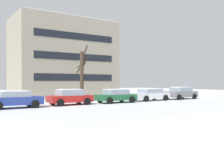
% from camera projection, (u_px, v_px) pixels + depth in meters
% --- Properties ---
extents(parked_car_blue, '(4.22, 2.01, 1.39)m').
position_uv_depth(parked_car_blue, '(15.00, 99.00, 20.25)').
color(parked_car_blue, '#283D93').
rests_on(parked_car_blue, ground).
extents(parked_car_red, '(4.00, 2.08, 1.44)m').
position_uv_depth(parked_car_red, '(70.00, 97.00, 23.15)').
color(parked_car_red, red).
rests_on(parked_car_red, ground).
extents(parked_car_green, '(4.10, 2.07, 1.39)m').
position_uv_depth(parked_car_green, '(116.00, 96.00, 25.59)').
color(parked_car_green, '#1E6038').
rests_on(parked_car_green, ground).
extents(parked_car_white, '(4.41, 2.10, 1.37)m').
position_uv_depth(parked_car_white, '(150.00, 94.00, 28.50)').
color(parked_car_white, white).
rests_on(parked_car_white, ground).
extents(parked_car_gray, '(4.20, 2.11, 1.49)m').
position_uv_depth(parked_car_gray, '(181.00, 93.00, 31.09)').
color(parked_car_gray, slate).
rests_on(parked_car_gray, ground).
extents(tree_far_mid, '(1.22, 1.37, 6.06)m').
position_uv_depth(tree_far_mid, '(82.00, 74.00, 27.16)').
color(tree_far_mid, '#423326').
rests_on(tree_far_mid, ground).
extents(building_far_right, '(13.91, 8.26, 10.87)m').
position_uv_depth(building_far_right, '(64.00, 59.00, 36.61)').
color(building_far_right, '#9E937F').
rests_on(building_far_right, ground).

